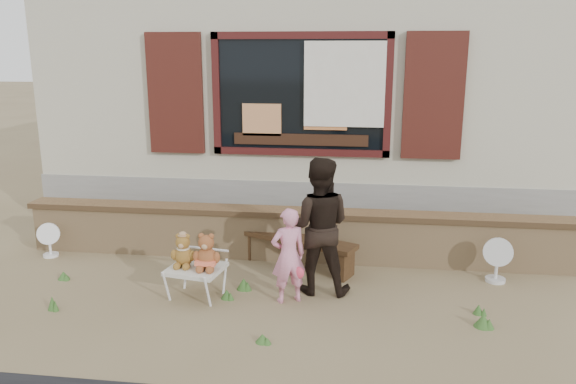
# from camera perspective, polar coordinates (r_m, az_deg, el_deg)

# --- Properties ---
(ground) EXTENTS (80.00, 80.00, 0.00)m
(ground) POSITION_cam_1_polar(r_m,az_deg,el_deg) (6.50, -0.71, -9.88)
(ground) COLOR brown
(ground) RESTS_ON ground
(shopfront) EXTENTS (8.04, 5.13, 4.00)m
(shopfront) POSITION_cam_1_polar(r_m,az_deg,el_deg) (10.42, 2.87, 10.60)
(shopfront) COLOR #B5AD92
(shopfront) RESTS_ON ground
(brick_wall) EXTENTS (7.10, 0.36, 0.67)m
(brick_wall) POSITION_cam_1_polar(r_m,az_deg,el_deg) (7.30, 0.42, -4.25)
(brick_wall) COLOR tan
(brick_wall) RESTS_ON ground
(bench) EXTENTS (1.54, 0.93, 0.40)m
(bench) POSITION_cam_1_polar(r_m,az_deg,el_deg) (7.04, 0.96, -5.43)
(bench) COLOR #332112
(bench) RESTS_ON ground
(folding_chair) EXTENTS (0.65, 0.60, 0.35)m
(folding_chair) POSITION_cam_1_polar(r_m,az_deg,el_deg) (6.28, -9.34, -7.82)
(folding_chair) COLOR beige
(folding_chair) RESTS_ON ground
(teddy_bear_left) EXTENTS (0.31, 0.28, 0.38)m
(teddy_bear_left) POSITION_cam_1_polar(r_m,az_deg,el_deg) (6.26, -10.58, -5.76)
(teddy_bear_left) COLOR brown
(teddy_bear_left) RESTS_ON folding_chair
(teddy_bear_right) EXTENTS (0.34, 0.31, 0.41)m
(teddy_bear_right) POSITION_cam_1_polar(r_m,az_deg,el_deg) (6.13, -8.26, -5.92)
(teddy_bear_right) COLOR brown
(teddy_bear_right) RESTS_ON folding_chair
(child) EXTENTS (0.45, 0.39, 1.05)m
(child) POSITION_cam_1_polar(r_m,az_deg,el_deg) (6.02, 0.04, -6.47)
(child) COLOR pink
(child) RESTS_ON ground
(adult) EXTENTS (0.75, 0.59, 1.54)m
(adult) POSITION_cam_1_polar(r_m,az_deg,el_deg) (6.21, 3.09, -3.46)
(adult) COLOR black
(adult) RESTS_ON ground
(fan_left) EXTENTS (0.30, 0.20, 0.47)m
(fan_left) POSITION_cam_1_polar(r_m,az_deg,el_deg) (8.05, -23.09, -4.46)
(fan_left) COLOR white
(fan_left) RESTS_ON ground
(fan_right) EXTENTS (0.35, 0.23, 0.55)m
(fan_right) POSITION_cam_1_polar(r_m,az_deg,el_deg) (7.05, 20.48, -6.44)
(fan_right) COLOR silver
(fan_right) RESTS_ON ground
(grass_tufts) EXTENTS (4.88, 1.30, 0.15)m
(grass_tufts) POSITION_cam_1_polar(r_m,az_deg,el_deg) (6.07, -0.95, -11.08)
(grass_tufts) COLOR #386227
(grass_tufts) RESTS_ON ground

